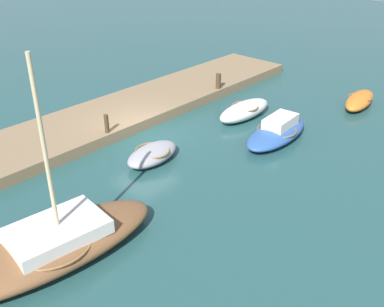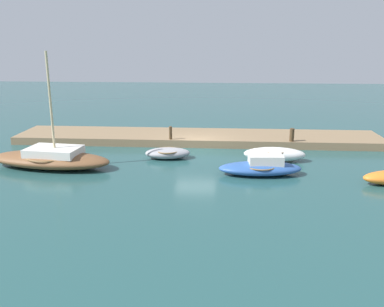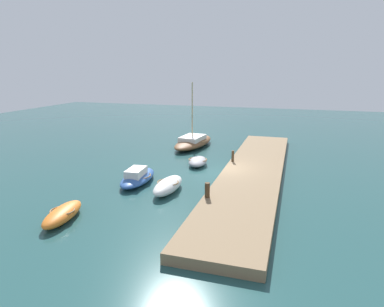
% 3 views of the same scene
% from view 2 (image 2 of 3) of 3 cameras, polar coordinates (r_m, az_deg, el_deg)
% --- Properties ---
extents(ground_plane, '(84.00, 84.00, 0.00)m').
position_cam_2_polar(ground_plane, '(25.46, 0.51, 0.63)').
color(ground_plane, '#234C4C').
extents(dock_platform, '(23.85, 3.89, 0.48)m').
position_cam_2_polar(dock_platform, '(27.49, 0.79, 2.25)').
color(dock_platform, '#846B4C').
rests_on(dock_platform, ground_plane).
extents(sailboat_brown, '(6.79, 3.12, 6.00)m').
position_cam_2_polar(sailboat_brown, '(22.91, -18.96, -0.62)').
color(sailboat_brown, brown).
rests_on(sailboat_brown, ground_plane).
extents(motorboat_blue, '(4.24, 1.95, 1.01)m').
position_cam_2_polar(motorboat_blue, '(20.79, 9.52, -1.86)').
color(motorboat_blue, '#2D569E').
rests_on(motorboat_blue, ground_plane).
extents(dinghy_grey, '(2.67, 1.61, 0.61)m').
position_cam_2_polar(dinghy_grey, '(23.41, -3.39, 0.08)').
color(dinghy_grey, '#939399').
rests_on(dinghy_grey, ground_plane).
extents(rowboat_white, '(3.42, 1.34, 0.78)m').
position_cam_2_polar(rowboat_white, '(23.27, 11.35, -0.09)').
color(rowboat_white, white).
rests_on(rowboat_white, ground_plane).
extents(mooring_post_west, '(0.27, 0.27, 0.80)m').
position_cam_2_polar(mooring_post_west, '(26.02, 13.67, 2.52)').
color(mooring_post_west, '#47331E').
rests_on(mooring_post_west, dock_platform).
extents(mooring_post_mid_west, '(0.19, 0.19, 0.82)m').
position_cam_2_polar(mooring_post_mid_west, '(25.84, -2.98, 2.86)').
color(mooring_post_mid_west, '#47331E').
rests_on(mooring_post_mid_west, dock_platform).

